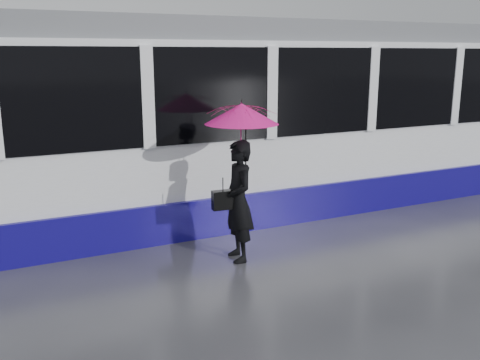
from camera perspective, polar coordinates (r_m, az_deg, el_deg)
ground at (r=7.00m, az=-7.41°, el=-10.41°), size 90.00×90.00×0.00m
rails at (r=9.26m, az=-12.45°, el=-4.57°), size 34.00×1.51×0.02m
woman at (r=7.30m, az=-0.18°, el=-2.28°), size 0.46×0.65×1.68m
umbrella at (r=7.12m, az=0.18°, el=5.55°), size 1.09×1.09×1.13m
handbag at (r=7.22m, az=-1.82°, el=-2.14°), size 0.31×0.16×0.44m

